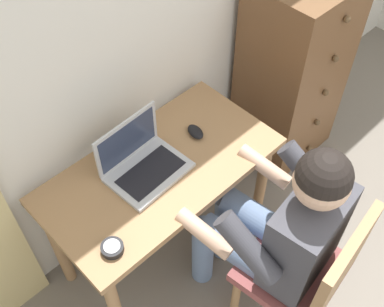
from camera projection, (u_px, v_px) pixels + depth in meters
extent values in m
cube|color=#9E754C|center=(160.00, 170.00, 2.11)|extent=(1.08, 0.57, 0.03)
cylinder|color=#9E754C|center=(261.00, 186.00, 2.49)|extent=(0.06, 0.06, 0.68)
cylinder|color=#9E754C|center=(58.00, 245.00, 2.27)|extent=(0.06, 0.06, 0.68)
cylinder|color=#9E754C|center=(200.00, 141.00, 2.70)|extent=(0.06, 0.06, 0.68)
cube|color=brown|center=(292.00, 73.00, 2.71)|extent=(0.53, 0.43, 1.17)
sphere|color=brown|center=(310.00, 149.00, 2.96)|extent=(0.04, 0.04, 0.04)
sphere|color=brown|center=(317.00, 122.00, 2.78)|extent=(0.04, 0.04, 0.04)
sphere|color=brown|center=(326.00, 93.00, 2.60)|extent=(0.04, 0.04, 0.04)
sphere|color=brown|center=(335.00, 59.00, 2.42)|extent=(0.04, 0.04, 0.04)
sphere|color=brown|center=(347.00, 19.00, 2.24)|extent=(0.04, 0.04, 0.04)
cube|color=brown|center=(291.00, 269.00, 2.08)|extent=(0.47, 0.45, 0.05)
cube|color=#9E754C|center=(342.00, 268.00, 1.82)|extent=(0.42, 0.09, 0.42)
cylinder|color=#9E754C|center=(274.00, 248.00, 2.40)|extent=(0.04, 0.04, 0.41)
cylinder|color=#9E754C|center=(235.00, 298.00, 2.23)|extent=(0.04, 0.04, 0.41)
cylinder|color=#9E754C|center=(331.00, 285.00, 2.28)|extent=(0.04, 0.04, 0.41)
cylinder|color=#6B84AD|center=(262.00, 223.00, 2.18)|extent=(0.19, 0.41, 0.14)
cylinder|color=#6B84AD|center=(240.00, 250.00, 2.09)|extent=(0.19, 0.41, 0.14)
cylinder|color=#6B84AD|center=(224.00, 227.00, 2.44)|extent=(0.11, 0.11, 0.48)
cylinder|color=#6B84AD|center=(203.00, 251.00, 2.35)|extent=(0.11, 0.11, 0.48)
cube|color=#3F3F47|center=(305.00, 238.00, 1.86)|extent=(0.38, 0.24, 0.46)
cylinder|color=#3F3F47|center=(308.00, 174.00, 1.96)|extent=(0.13, 0.31, 0.25)
cylinder|color=#3F3F47|center=(248.00, 248.00, 1.74)|extent=(0.13, 0.31, 0.25)
cylinder|color=#DBAD8E|center=(264.00, 167.00, 2.13)|extent=(0.10, 0.27, 0.11)
cylinder|color=#DBAD8E|center=(205.00, 233.00, 1.90)|extent=(0.10, 0.27, 0.11)
sphere|color=#DBAD8E|center=(322.00, 182.00, 1.59)|extent=(0.20, 0.20, 0.20)
sphere|color=black|center=(324.00, 176.00, 1.57)|extent=(0.20, 0.20, 0.20)
cube|color=#B7BABF|center=(149.00, 172.00, 2.06)|extent=(0.35, 0.26, 0.02)
cube|color=black|center=(151.00, 172.00, 2.05)|extent=(0.29, 0.17, 0.00)
cube|color=#B7BABF|center=(127.00, 140.00, 2.03)|extent=(0.34, 0.03, 0.22)
cube|color=#2D3851|center=(128.00, 141.00, 2.03)|extent=(0.31, 0.02, 0.18)
ellipsoid|color=black|center=(195.00, 132.00, 2.21)|extent=(0.08, 0.11, 0.03)
cylinder|color=black|center=(112.00, 248.00, 1.82)|extent=(0.09, 0.09, 0.03)
cylinder|color=silver|center=(112.00, 246.00, 1.81)|extent=(0.06, 0.06, 0.00)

